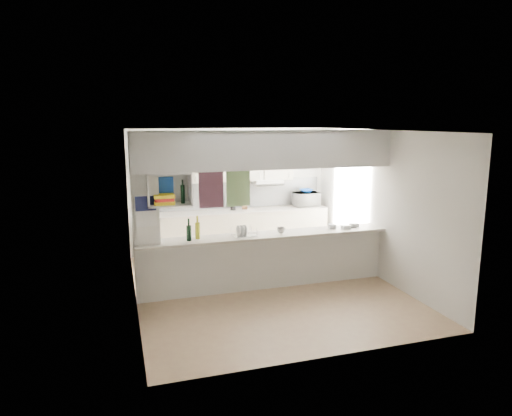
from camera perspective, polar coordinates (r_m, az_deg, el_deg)
name	(u,v)px	position (r m, az deg, el deg)	size (l,w,h in m)	color
floor	(265,287)	(7.77, 1.17, -9.88)	(4.80, 4.80, 0.00)	#9E785B
ceiling	(266,130)	(7.27, 1.25, 9.66)	(4.80, 4.80, 0.00)	white
wall_back	(230,190)	(9.68, -3.27, 2.22)	(4.20, 4.20, 0.00)	silver
wall_left	(132,220)	(7.05, -15.22, -1.41)	(4.80, 4.80, 0.00)	silver
wall_right	(379,205)	(8.31, 15.10, 0.42)	(4.80, 4.80, 0.00)	silver
servery_partition	(255,190)	(7.30, -0.07, 2.25)	(4.20, 0.50, 2.60)	silver
cubby_shelf	(168,191)	(6.95, -10.97, 2.05)	(0.65, 0.35, 0.50)	white
kitchen_run	(241,214)	(9.56, -1.93, -0.78)	(3.60, 0.63, 2.24)	beige
microwave	(306,199)	(9.99, 6.29, 1.10)	(0.54, 0.37, 0.30)	white
bowl	(306,191)	(9.99, 6.28, 2.16)	(0.28, 0.28, 0.07)	navy
dish_rack	(244,231)	(7.35, -1.56, -2.95)	(0.39, 0.31, 0.19)	silver
cup	(281,230)	(7.50, 3.14, -2.77)	(0.13, 0.13, 0.10)	white
wine_bottles	(193,231)	(7.18, -7.83, -2.89)	(0.23, 0.16, 0.37)	black
plastic_tubs	(342,226)	(8.05, 10.74, -2.25)	(0.57, 0.23, 0.07)	silver
utensil_jar	(233,206)	(9.50, -2.89, 0.19)	(0.11, 0.11, 0.15)	black
knife_block	(245,204)	(9.59, -1.41, 0.50)	(0.11, 0.09, 0.22)	brown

